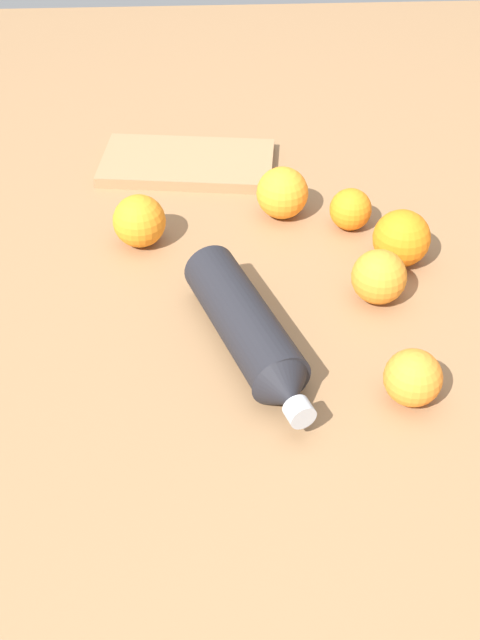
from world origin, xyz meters
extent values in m
plane|color=olive|center=(0.00, 0.00, 0.00)|extent=(2.40, 2.40, 0.00)
cylinder|color=black|center=(0.00, 0.01, 0.04)|extent=(0.15, 0.25, 0.07)
cone|color=black|center=(-0.04, 0.13, 0.04)|extent=(0.08, 0.06, 0.07)
cylinder|color=#B2B7BF|center=(-0.05, 0.16, 0.04)|extent=(0.04, 0.03, 0.03)
sphere|color=orange|center=(-0.18, -0.07, 0.04)|extent=(0.07, 0.07, 0.07)
sphere|color=orange|center=(-0.19, 0.11, 0.03)|extent=(0.07, 0.07, 0.07)
sphere|color=orange|center=(-0.23, -0.15, 0.04)|extent=(0.08, 0.08, 0.08)
sphere|color=orange|center=(-0.07, -0.28, 0.04)|extent=(0.08, 0.08, 0.08)
sphere|color=orange|center=(0.14, -0.22, 0.04)|extent=(0.08, 0.08, 0.08)
sphere|color=orange|center=(-0.17, -0.24, 0.03)|extent=(0.06, 0.06, 0.06)
cube|color=#99724C|center=(0.07, -0.43, 0.01)|extent=(0.30, 0.19, 0.02)
camera|label=1|loc=(0.04, 0.75, 0.69)|focal=44.72mm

